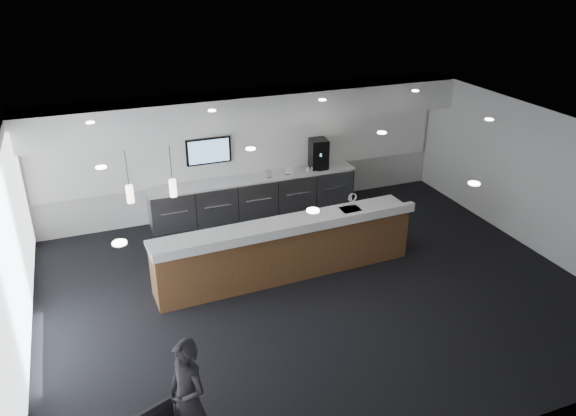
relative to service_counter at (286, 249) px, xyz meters
name	(u,v)px	position (x,y,z in m)	size (l,w,h in m)	color
ground	(315,290)	(0.30, -0.75, -0.58)	(10.00, 10.00, 0.00)	black
ceiling	(319,139)	(0.30, -0.75, 2.42)	(10.00, 8.00, 0.02)	black
back_wall	(249,151)	(0.30, 3.25, 0.92)	(10.00, 0.02, 3.00)	silver
left_wall	(10,273)	(-4.70, -0.75, 0.92)	(0.02, 8.00, 3.00)	silver
right_wall	(537,181)	(5.30, -0.75, 0.92)	(0.02, 8.00, 3.00)	silver
soffit_bulkhead	(254,108)	(0.30, 2.80, 2.07)	(10.00, 0.90, 0.70)	white
alcove_panel	(249,147)	(0.30, 3.22, 1.02)	(9.80, 0.06, 1.40)	white
window_blinds_wall	(13,272)	(-4.66, -0.75, 0.92)	(0.04, 7.36, 2.55)	silver
back_credenza	(255,196)	(0.30, 2.89, -0.10)	(5.06, 0.66, 0.95)	#9B9DA3
wall_tv	(209,151)	(-0.70, 3.15, 1.07)	(1.05, 0.08, 0.62)	black
pendant_left	(170,183)	(-2.10, 0.05, 1.67)	(0.12, 0.12, 0.30)	#FFE7C6
pendant_right	(128,189)	(-2.80, 0.05, 1.67)	(0.12, 0.12, 0.30)	#FFE7C6
ceiling_can_lights	(319,140)	(0.30, -0.75, 2.39)	(7.00, 5.00, 0.02)	white
service_counter	(286,249)	(0.00, 0.00, 0.00)	(5.26, 1.06, 1.49)	#58341D
coffee_machine	(318,153)	(1.99, 2.96, 0.74)	(0.47, 0.57, 0.73)	black
info_sign_left	(269,174)	(0.63, 2.75, 0.48)	(0.15, 0.02, 0.20)	silver
info_sign_right	(289,169)	(1.15, 2.77, 0.51)	(0.20, 0.02, 0.26)	silver
lounge_guest	(188,398)	(-2.66, -3.53, 0.25)	(0.61, 0.40, 1.66)	black
cup_0	(323,167)	(2.07, 2.80, 0.42)	(0.10, 0.10, 0.09)	white
cup_1	(318,168)	(1.93, 2.80, 0.42)	(0.10, 0.10, 0.09)	white
cup_2	(313,169)	(1.79, 2.80, 0.42)	(0.10, 0.10, 0.09)	white
cup_3	(308,169)	(1.65, 2.80, 0.42)	(0.10, 0.10, 0.09)	white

